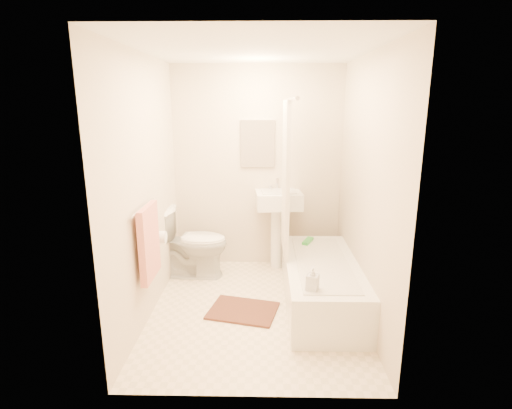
{
  "coord_description": "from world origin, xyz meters",
  "views": [
    {
      "loc": [
        0.07,
        -3.54,
        1.97
      ],
      "look_at": [
        0.0,
        0.25,
        1.0
      ],
      "focal_mm": 28.0,
      "sensor_mm": 36.0,
      "label": 1
    }
  ],
  "objects_px": {
    "bathtub": "(321,283)",
    "bath_mat": "(243,311)",
    "sink": "(278,227)",
    "soap_bottle": "(313,279)",
    "toilet": "(192,243)"
  },
  "relations": [
    {
      "from": "bathtub",
      "to": "bath_mat",
      "type": "bearing_deg",
      "value": -167.75
    },
    {
      "from": "bathtub",
      "to": "sink",
      "type": "bearing_deg",
      "value": 113.12
    },
    {
      "from": "sink",
      "to": "soap_bottle",
      "type": "distance_m",
      "value": 1.56
    },
    {
      "from": "toilet",
      "to": "bathtub",
      "type": "height_order",
      "value": "toilet"
    },
    {
      "from": "toilet",
      "to": "soap_bottle",
      "type": "bearing_deg",
      "value": -133.57
    },
    {
      "from": "toilet",
      "to": "soap_bottle",
      "type": "height_order",
      "value": "toilet"
    },
    {
      "from": "toilet",
      "to": "sink",
      "type": "height_order",
      "value": "sink"
    },
    {
      "from": "toilet",
      "to": "bath_mat",
      "type": "relative_size",
      "value": 1.29
    },
    {
      "from": "toilet",
      "to": "sink",
      "type": "xyz_separation_m",
      "value": [
        1.0,
        0.26,
        0.12
      ]
    },
    {
      "from": "soap_bottle",
      "to": "toilet",
      "type": "bearing_deg",
      "value": 133.92
    },
    {
      "from": "sink",
      "to": "bathtub",
      "type": "bearing_deg",
      "value": -71.77
    },
    {
      "from": "toilet",
      "to": "soap_bottle",
      "type": "xyz_separation_m",
      "value": [
        1.23,
        -1.28,
        0.15
      ]
    },
    {
      "from": "toilet",
      "to": "bath_mat",
      "type": "height_order",
      "value": "toilet"
    },
    {
      "from": "toilet",
      "to": "soap_bottle",
      "type": "distance_m",
      "value": 1.78
    },
    {
      "from": "toilet",
      "to": "sink",
      "type": "distance_m",
      "value": 1.04
    }
  ]
}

